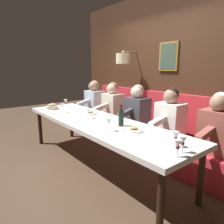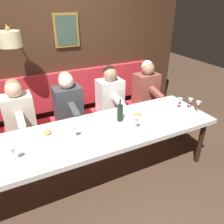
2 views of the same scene
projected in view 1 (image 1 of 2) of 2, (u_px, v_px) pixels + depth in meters
name	position (u px, v px, depth m)	size (l,w,h in m)	color
ground_plane	(98.00, 165.00, 3.33)	(12.00, 12.00, 0.00)	#4C3828
dining_table	(97.00, 124.00, 3.18)	(0.90, 3.23, 0.74)	silver
banquette_bench	(137.00, 140.00, 3.82)	(0.52, 3.43, 0.45)	red
back_wall_panel	(160.00, 77.00, 3.93)	(0.59, 4.63, 2.90)	#422819
diner_nearest	(217.00, 126.00, 2.63)	(0.60, 0.40, 0.79)	#934C42
diner_near	(170.00, 116.00, 3.17)	(0.60, 0.40, 0.79)	white
diner_middle	(137.00, 108.00, 3.70)	(0.60, 0.40, 0.79)	#3D3D42
diner_far	(112.00, 103.00, 4.24)	(0.60, 0.40, 0.79)	beige
diner_farthest	(94.00, 99.00, 4.75)	(0.60, 0.40, 0.79)	silver
place_setting_0	(134.00, 129.00, 2.68)	(0.24, 0.31, 0.05)	silver
place_setting_1	(90.00, 113.00, 3.64)	(0.24, 0.32, 0.05)	silver
wine_glass_0	(66.00, 102.00, 4.19)	(0.07, 0.07, 0.16)	silver
wine_glass_1	(178.00, 145.00, 1.87)	(0.07, 0.07, 0.16)	silver
wine_glass_2	(63.00, 106.00, 3.71)	(0.07, 0.07, 0.16)	silver
wine_glass_3	(88.00, 111.00, 3.28)	(0.07, 0.07, 0.16)	silver
wine_glass_4	(109.00, 122.00, 2.63)	(0.07, 0.07, 0.16)	silver
wine_glass_5	(183.00, 141.00, 1.96)	(0.07, 0.07, 0.16)	silver
wine_glass_6	(176.00, 136.00, 2.11)	(0.07, 0.07, 0.16)	silver
wine_bottle	(121.00, 118.00, 2.86)	(0.08, 0.08, 0.30)	black
bread_bowl	(52.00, 107.00, 4.00)	(0.22, 0.22, 0.12)	beige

